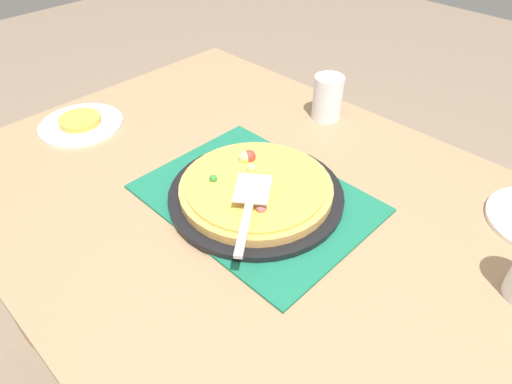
{
  "coord_description": "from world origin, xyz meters",
  "views": [
    {
      "loc": [
        -0.52,
        0.53,
        1.39
      ],
      "look_at": [
        0.0,
        0.0,
        0.77
      ],
      "focal_mm": 31.28,
      "sensor_mm": 36.0,
      "label": 1
    }
  ],
  "objects_px": {
    "plate_near_left": "(81,124)",
    "cup_far": "(328,98)",
    "pizza_pan": "(256,194)",
    "served_slice_left": "(80,120)",
    "pizza_server": "(249,204)",
    "pizza": "(256,187)"
  },
  "relations": [
    {
      "from": "served_slice_left",
      "to": "cup_far",
      "type": "height_order",
      "value": "cup_far"
    },
    {
      "from": "plate_near_left",
      "to": "pizza_server",
      "type": "height_order",
      "value": "pizza_server"
    },
    {
      "from": "pizza_pan",
      "to": "cup_far",
      "type": "relative_size",
      "value": 3.17
    },
    {
      "from": "plate_near_left",
      "to": "served_slice_left",
      "type": "xyz_separation_m",
      "value": [
        0.0,
        0.0,
        0.01
      ]
    },
    {
      "from": "pizza_pan",
      "to": "cup_far",
      "type": "bearing_deg",
      "value": -74.45
    },
    {
      "from": "served_slice_left",
      "to": "plate_near_left",
      "type": "bearing_deg",
      "value": 0.0
    },
    {
      "from": "pizza",
      "to": "cup_far",
      "type": "bearing_deg",
      "value": -74.59
    },
    {
      "from": "pizza",
      "to": "pizza_server",
      "type": "bearing_deg",
      "value": 127.32
    },
    {
      "from": "pizza_server",
      "to": "plate_near_left",
      "type": "bearing_deg",
      "value": 3.49
    },
    {
      "from": "served_slice_left",
      "to": "pizza_server",
      "type": "distance_m",
      "value": 0.61
    },
    {
      "from": "plate_near_left",
      "to": "cup_far",
      "type": "distance_m",
      "value": 0.67
    },
    {
      "from": "pizza",
      "to": "served_slice_left",
      "type": "relative_size",
      "value": 3.0
    },
    {
      "from": "pizza_server",
      "to": "cup_far",
      "type": "bearing_deg",
      "value": -70.31
    },
    {
      "from": "cup_far",
      "to": "served_slice_left",
      "type": "bearing_deg",
      "value": 48.61
    },
    {
      "from": "pizza_pan",
      "to": "pizza",
      "type": "relative_size",
      "value": 1.15
    },
    {
      "from": "pizza_pan",
      "to": "plate_near_left",
      "type": "xyz_separation_m",
      "value": [
        0.55,
        0.12,
        -0.01
      ]
    },
    {
      "from": "pizza_server",
      "to": "served_slice_left",
      "type": "bearing_deg",
      "value": 3.49
    },
    {
      "from": "plate_near_left",
      "to": "pizza",
      "type": "bearing_deg",
      "value": -168.1
    },
    {
      "from": "cup_far",
      "to": "plate_near_left",
      "type": "bearing_deg",
      "value": 48.61
    },
    {
      "from": "plate_near_left",
      "to": "served_slice_left",
      "type": "bearing_deg",
      "value": 0.0
    },
    {
      "from": "plate_near_left",
      "to": "cup_far",
      "type": "relative_size",
      "value": 1.83
    },
    {
      "from": "pizza_pan",
      "to": "pizza",
      "type": "distance_m",
      "value": 0.02
    }
  ]
}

